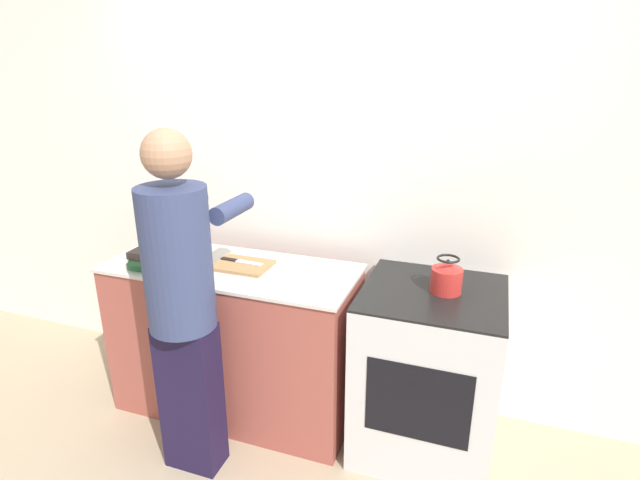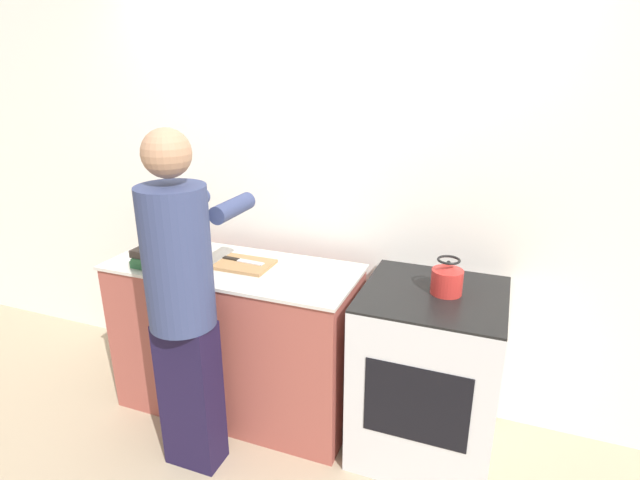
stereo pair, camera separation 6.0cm
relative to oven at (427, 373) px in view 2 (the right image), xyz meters
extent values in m
plane|color=tan|center=(-0.72, -0.34, -0.46)|extent=(12.00, 12.00, 0.00)
cube|color=white|center=(-0.72, 0.40, 0.84)|extent=(8.00, 0.05, 2.60)
cube|color=#9E4C42|center=(-1.10, -0.06, -0.01)|extent=(1.39, 0.56, 0.90)
cube|color=beige|center=(-1.10, -0.06, 0.45)|extent=(1.41, 0.58, 0.02)
cube|color=silver|center=(0.00, 0.00, -0.01)|extent=(0.70, 0.67, 0.91)
cube|color=black|center=(0.00, 0.00, 0.45)|extent=(0.70, 0.67, 0.01)
cube|color=black|center=(0.00, -0.33, 0.04)|extent=(0.49, 0.01, 0.40)
cube|color=#1C1434|center=(-1.09, -0.53, -0.06)|extent=(0.28, 0.17, 0.81)
cylinder|color=navy|center=(-1.09, -0.53, 0.68)|extent=(0.31, 0.31, 0.67)
sphere|color=#A87A5B|center=(-1.09, -0.53, 1.16)|extent=(0.22, 0.22, 0.22)
cylinder|color=navy|center=(-1.23, -0.25, 0.86)|extent=(0.09, 0.30, 0.09)
cylinder|color=navy|center=(-0.96, -0.25, 0.86)|extent=(0.09, 0.30, 0.09)
cube|color=#A87A4C|center=(-1.04, -0.03, 0.47)|extent=(0.30, 0.23, 0.02)
cube|color=silver|center=(-1.01, -0.02, 0.48)|extent=(0.16, 0.05, 0.01)
cube|color=black|center=(-1.13, -0.01, 0.48)|extent=(0.10, 0.03, 0.01)
cylinder|color=red|center=(0.05, 0.02, 0.52)|extent=(0.15, 0.15, 0.12)
cone|color=red|center=(0.05, 0.02, 0.60)|extent=(0.12, 0.12, 0.03)
sphere|color=black|center=(0.05, 0.02, 0.62)|extent=(0.02, 0.02, 0.02)
torus|color=black|center=(0.05, 0.02, 0.64)|extent=(0.11, 0.11, 0.01)
cylinder|color=brown|center=(-1.39, 0.03, 0.50)|extent=(0.13, 0.13, 0.08)
cylinder|color=#4C4C51|center=(-1.61, 0.12, 0.53)|extent=(0.13, 0.13, 0.14)
cylinder|color=#28231E|center=(-1.61, 0.12, 0.61)|extent=(0.14, 0.14, 0.01)
cube|color=#2D663D|center=(-1.51, -0.17, 0.48)|extent=(0.19, 0.25, 0.04)
cube|color=#2D663D|center=(-1.51, -0.16, 0.51)|extent=(0.18, 0.29, 0.03)
cube|color=#423833|center=(-1.51, -0.17, 0.55)|extent=(0.16, 0.26, 0.04)
camera|label=1|loc=(0.21, -2.29, 1.52)|focal=28.00mm
camera|label=2|loc=(0.27, -2.27, 1.52)|focal=28.00mm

